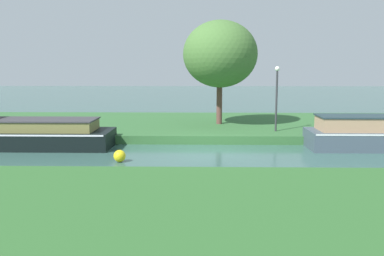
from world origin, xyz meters
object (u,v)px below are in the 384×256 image
at_px(mooring_post_far, 330,126).
at_px(slate_barge, 366,134).
at_px(lamp_post, 277,91).
at_px(channel_buoy, 120,156).
at_px(mooring_post_near, 88,127).
at_px(willow_tree_left, 220,54).
at_px(black_narrowboat, 22,134).

bearing_deg(mooring_post_far, slate_barge, -52.58).
xyz_separation_m(lamp_post, channel_buoy, (-6.81, -5.27, -2.16)).
height_order(lamp_post, mooring_post_near, lamp_post).
bearing_deg(willow_tree_left, mooring_post_far, -31.25).
bearing_deg(black_narrowboat, channel_buoy, -29.77).
bearing_deg(lamp_post, mooring_post_far, -21.84).
relative_size(slate_barge, mooring_post_near, 7.35).
relative_size(mooring_post_far, channel_buoy, 1.71).
height_order(mooring_post_near, channel_buoy, mooring_post_near).
height_order(slate_barge, willow_tree_left, willow_tree_left).
xyz_separation_m(slate_barge, mooring_post_near, (-12.69, 1.48, 0.07)).
height_order(slate_barge, lamp_post, lamp_post).
bearing_deg(mooring_post_far, black_narrowboat, -174.05).
bearing_deg(black_narrowboat, mooring_post_far, 5.95).
bearing_deg(mooring_post_far, lamp_post, 158.16).
distance_m(slate_barge, mooring_post_far, 1.86).
bearing_deg(channel_buoy, black_narrowboat, 150.23).
distance_m(black_narrowboat, mooring_post_near, 2.99).
height_order(black_narrowboat, channel_buoy, black_narrowboat).
xyz_separation_m(black_narrowboat, mooring_post_near, (2.60, 1.48, 0.12)).
bearing_deg(channel_buoy, mooring_post_far, 24.98).
distance_m(lamp_post, mooring_post_far, 3.05).
xyz_separation_m(black_narrowboat, mooring_post_far, (14.17, 1.48, 0.18)).
distance_m(willow_tree_left, lamp_post, 3.92).
relative_size(mooring_post_near, channel_buoy, 1.46).
relative_size(slate_barge, willow_tree_left, 0.88).
xyz_separation_m(black_narrowboat, lamp_post, (11.75, 2.44, 1.77)).
bearing_deg(black_narrowboat, willow_tree_left, 26.89).
xyz_separation_m(mooring_post_near, channel_buoy, (2.34, -4.30, -0.51)).
bearing_deg(lamp_post, willow_tree_left, 141.67).
xyz_separation_m(mooring_post_near, mooring_post_far, (11.56, 0.00, 0.06)).
relative_size(slate_barge, mooring_post_far, 6.30).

